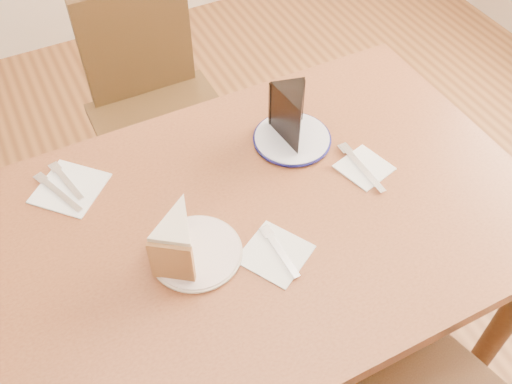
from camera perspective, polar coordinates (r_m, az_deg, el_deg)
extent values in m
plane|color=#502C15|center=(1.89, 0.69, -16.40)|extent=(4.00, 4.00, 0.00)
cube|color=#542917|center=(1.26, 0.99, -2.59)|extent=(1.20, 0.80, 0.04)
cylinder|color=#341B0F|center=(1.68, 23.58, -11.88)|extent=(0.06, 0.06, 0.71)
cylinder|color=#341B0F|center=(1.72, -21.21, -8.64)|extent=(0.06, 0.06, 0.71)
cylinder|color=#341B0F|center=(1.94, 10.39, 3.35)|extent=(0.06, 0.06, 0.71)
cylinder|color=#371F10|center=(1.67, 14.94, -17.78)|extent=(0.04, 0.04, 0.45)
cube|color=black|center=(1.89, -8.99, 6.32)|extent=(0.42, 0.42, 0.04)
cylinder|color=black|center=(2.21, -5.59, 6.10)|extent=(0.04, 0.04, 0.43)
cylinder|color=black|center=(2.16, -14.36, 3.01)|extent=(0.04, 0.04, 0.43)
cylinder|color=black|center=(1.98, -1.54, -0.19)|extent=(0.04, 0.04, 0.43)
cylinder|color=black|center=(1.92, -11.23, -3.85)|extent=(0.04, 0.04, 0.43)
cube|color=black|center=(1.90, -11.85, 14.40)|extent=(0.36, 0.03, 0.38)
cylinder|color=silver|center=(1.18, -6.00, -6.06)|extent=(0.18, 0.18, 0.01)
cylinder|color=white|center=(1.39, 3.62, 5.33)|extent=(0.18, 0.18, 0.01)
cube|color=white|center=(1.18, 1.95, -6.19)|extent=(0.17, 0.17, 0.00)
cube|color=white|center=(1.35, 10.77, 2.42)|extent=(0.13, 0.13, 0.00)
cube|color=white|center=(1.35, -18.11, 0.37)|extent=(0.20, 0.20, 0.00)
cube|color=silver|center=(1.18, 2.44, -5.99)|extent=(0.02, 0.14, 0.00)
cube|color=silver|center=(1.35, 10.55, 2.40)|extent=(0.02, 0.17, 0.00)
cube|color=silver|center=(1.37, -18.39, 1.01)|extent=(0.04, 0.14, 0.00)
cube|color=silver|center=(1.35, -19.14, -0.07)|extent=(0.07, 0.15, 0.00)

